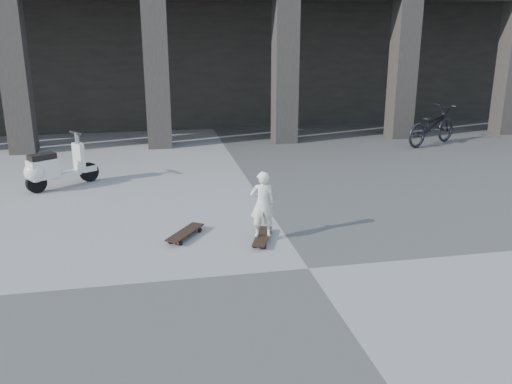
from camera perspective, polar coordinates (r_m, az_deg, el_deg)
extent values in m
plane|color=#454542|center=(7.62, 5.53, -8.02)|extent=(90.00, 90.00, 0.00)
cube|color=black|center=(20.70, -5.80, 16.31)|extent=(28.00, 6.00, 6.00)
cube|color=#2E2B26|center=(15.50, -24.00, 11.07)|extent=(0.65, 0.65, 4.00)
cube|color=#2E2B26|center=(15.15, -10.44, 12.12)|extent=(0.65, 0.65, 4.00)
cube|color=#2E2B26|center=(15.62, 3.07, 12.51)|extent=(0.65, 0.65, 4.00)
cube|color=#2E2B26|center=(16.86, 15.20, 12.28)|extent=(0.65, 0.65, 4.00)
cube|color=#2E2B26|center=(18.71, 25.28, 11.69)|extent=(0.65, 0.65, 4.00)
cube|color=black|center=(8.49, 0.66, -4.67)|extent=(0.48, 0.87, 0.02)
cube|color=#B2B2B7|center=(8.78, 0.95, -4.18)|extent=(0.18, 0.10, 0.03)
cube|color=#B2B2B7|center=(8.23, 0.36, -5.66)|extent=(0.18, 0.10, 0.03)
cylinder|color=black|center=(8.79, 0.37, -4.20)|extent=(0.05, 0.07, 0.06)
cylinder|color=black|center=(8.77, 1.52, -4.27)|extent=(0.05, 0.07, 0.06)
cylinder|color=black|center=(8.25, -0.26, -5.68)|extent=(0.05, 0.07, 0.06)
cylinder|color=black|center=(8.22, 0.97, -5.76)|extent=(0.05, 0.07, 0.06)
cube|color=black|center=(8.68, -7.48, -4.22)|extent=(0.67, 0.85, 0.02)
cube|color=#B2B2B7|center=(8.94, -6.48, -3.84)|extent=(0.19, 0.16, 0.03)
cube|color=#B2B2B7|center=(8.45, -8.51, -5.18)|extent=(0.19, 0.16, 0.03)
cylinder|color=black|center=(8.99, -7.03, -3.81)|extent=(0.07, 0.08, 0.08)
cylinder|color=black|center=(8.90, -5.93, -3.99)|extent=(0.07, 0.08, 0.08)
cylinder|color=black|center=(8.50, -9.07, -5.14)|extent=(0.07, 0.08, 0.08)
cylinder|color=black|center=(8.41, -7.93, -5.35)|extent=(0.07, 0.08, 0.08)
imported|color=silver|center=(8.31, 0.67, -1.29)|extent=(0.39, 0.26, 1.04)
cylinder|color=black|center=(12.25, -17.15, 2.02)|extent=(0.40, 0.32, 0.41)
cylinder|color=black|center=(11.76, -22.12, 0.90)|extent=(0.40, 0.32, 0.41)
cube|color=silver|center=(11.99, -19.48, 1.79)|extent=(0.66, 0.57, 0.07)
cube|color=silver|center=(11.76, -21.49, 2.28)|extent=(0.65, 0.59, 0.39)
sphere|color=silver|center=(11.70, -22.24, 1.97)|extent=(0.43, 0.43, 0.43)
cube|color=black|center=(11.70, -21.62, 3.50)|extent=(0.58, 0.51, 0.10)
cube|color=silver|center=(12.07, -18.15, 3.48)|extent=(0.28, 0.35, 0.60)
cube|color=silver|center=(12.23, -17.18, 2.39)|extent=(0.34, 0.30, 0.12)
cylinder|color=#B2B2B7|center=(12.00, -18.31, 5.25)|extent=(0.13, 0.13, 0.31)
cylinder|color=black|center=(11.97, -18.37, 5.88)|extent=(0.35, 0.46, 0.06)
sphere|color=white|center=(12.05, -18.00, 4.73)|extent=(0.12, 0.12, 0.12)
imported|color=black|center=(16.17, 18.02, 6.67)|extent=(2.18, 1.62, 1.10)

